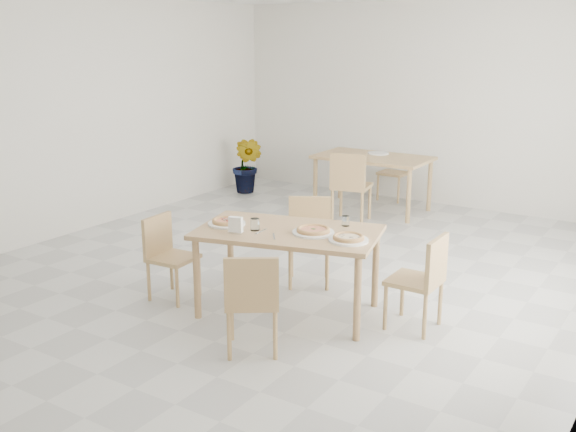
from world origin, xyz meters
The scene contains 21 objects.
main_table centered at (0.54, -0.93, 0.67)m, with size 1.70×1.23×0.75m.
chair_south centered at (0.75, -1.75, 0.47)m, with size 0.56×0.56×0.81m.
chair_north centered at (0.29, -0.17, 0.48)m, with size 0.56×0.56×0.83m.
chair_west centered at (-0.59, -1.24, 0.45)m, with size 0.40×0.40×0.77m.
chair_east centered at (1.65, -0.63, 0.47)m, with size 0.40×0.40×0.81m.
plate_margherita centered at (0.77, -0.90, 0.76)m, with size 0.35×0.35×0.02m, color white.
plate_mushroom centered at (1.12, -0.93, 0.76)m, with size 0.33×0.33×0.02m, color white.
plate_pepperoni centered at (-0.01, -1.08, 0.76)m, with size 0.33×0.33×0.02m, color white.
pizza_margherita centered at (0.77, -0.90, 0.78)m, with size 0.34×0.34×0.03m.
pizza_mushroom centered at (1.12, -0.93, 0.78)m, with size 0.28×0.28×0.03m.
pizza_pepperoni centered at (-0.01, -1.08, 0.78)m, with size 0.33×0.33×0.03m.
tumbler_a centered at (0.89, -0.55, 0.79)m, with size 0.07×0.07×0.09m, color white.
tumbler_b centered at (0.31, -1.09, 0.80)m, with size 0.08×0.08×0.10m, color white.
napkin_holder centered at (0.22, -1.25, 0.82)m, with size 0.14×0.09×0.14m.
fork_a centered at (0.55, -1.16, 0.75)m, with size 0.01×0.17×0.01m, color silver.
fork_b centered at (0.38, -1.11, 0.75)m, with size 0.01×0.18×0.01m, color silver.
second_table centered at (-0.42, 2.66, 0.67)m, with size 1.53×0.88×0.75m.
chair_back_s centered at (-0.37, 1.90, 0.54)m, with size 0.54×0.54×0.92m.
chair_back_n centered at (-0.41, 3.43, 0.46)m, with size 0.41×0.41×0.79m.
plate_empty centered at (-0.44, 2.86, 0.76)m, with size 0.29×0.29×0.02m, color white.
potted_plant centered at (-2.46, 2.54, 0.43)m, with size 0.47×0.38×0.86m, color #216E24.
Camera 1 is at (3.54, -5.53, 2.38)m, focal length 42.00 mm.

